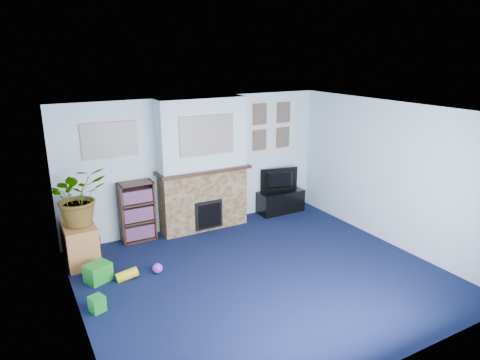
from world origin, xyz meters
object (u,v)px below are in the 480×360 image
tv_stand (280,201)px  television (280,180)px  bookshelf (137,213)px  sideboard (80,241)px

tv_stand → television: bearing=90.0°
television → bookshelf: size_ratio=0.76×
tv_stand → bookshelf: 2.94m
bookshelf → sideboard: size_ratio=1.29×
tv_stand → television: television is taller
sideboard → television: bearing=4.4°
tv_stand → bookshelf: bookshelf is taller
tv_stand → sideboard: 3.95m
bookshelf → sideboard: bookshelf is taller
bookshelf → sideboard: 1.09m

